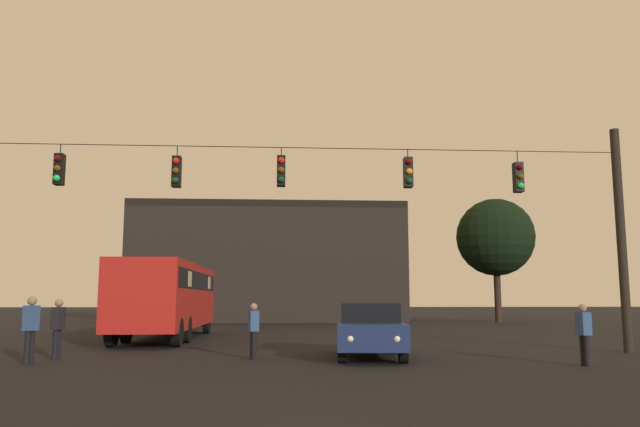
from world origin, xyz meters
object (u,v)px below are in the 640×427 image
at_px(city_bus, 168,293).
at_px(pedestrian_crossing_right, 253,328).
at_px(pedestrian_crossing_left, 31,326).
at_px(pedestrian_crossing_center, 584,331).
at_px(car_near_right, 370,329).
at_px(pedestrian_near_bus, 58,325).
at_px(tree_left_silhouette, 495,237).

bearing_deg(city_bus, pedestrian_crossing_right, -65.70).
distance_m(city_bus, pedestrian_crossing_right, 9.46).
distance_m(pedestrian_crossing_left, pedestrian_crossing_center, 13.90).
bearing_deg(car_near_right, pedestrian_near_bus, -179.58).
height_order(city_bus, pedestrian_near_bus, city_bus).
distance_m(car_near_right, pedestrian_crossing_right, 3.26).
relative_size(car_near_right, pedestrian_near_bus, 2.73).
bearing_deg(car_near_right, tree_left_silhouette, 63.15).
height_order(pedestrian_crossing_left, pedestrian_crossing_right, pedestrian_crossing_left).
bearing_deg(pedestrian_crossing_right, city_bus, 114.30).
relative_size(city_bus, pedestrian_crossing_center, 7.26).
relative_size(car_near_right, tree_left_silhouette, 0.52).
height_order(pedestrian_crossing_center, pedestrian_near_bus, pedestrian_near_bus).
bearing_deg(city_bus, car_near_right, -49.56).
distance_m(pedestrian_crossing_left, pedestrian_crossing_right, 5.68).
bearing_deg(pedestrian_crossing_center, pedestrian_near_bus, 170.05).
bearing_deg(city_bus, tree_left_silhouette, 39.97).
distance_m(pedestrian_crossing_center, pedestrian_crossing_right, 8.56).
xyz_separation_m(pedestrian_crossing_left, pedestrian_crossing_center, (13.85, -1.19, -0.12)).
bearing_deg(city_bus, pedestrian_crossing_left, -100.08).
xyz_separation_m(car_near_right, pedestrian_crossing_right, (-3.26, -0.21, 0.05)).
bearing_deg(city_bus, pedestrian_crossing_center, -41.70).
bearing_deg(pedestrian_crossing_left, pedestrian_near_bus, 77.78).
xyz_separation_m(pedestrian_crossing_right, tree_left_silhouette, (15.87, 25.12, 5.05)).
bearing_deg(tree_left_silhouette, pedestrian_near_bus, -130.32).
height_order(city_bus, pedestrian_crossing_center, city_bus).
height_order(city_bus, tree_left_silhouette, tree_left_silhouette).
bearing_deg(tree_left_silhouette, car_near_right, -116.85).
bearing_deg(tree_left_silhouette, pedestrian_crossing_center, -105.53).
relative_size(car_near_right, pedestrian_crossing_right, 2.93).
relative_size(pedestrian_crossing_left, tree_left_silhouette, 0.20).
height_order(car_near_right, pedestrian_near_bus, pedestrian_near_bus).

